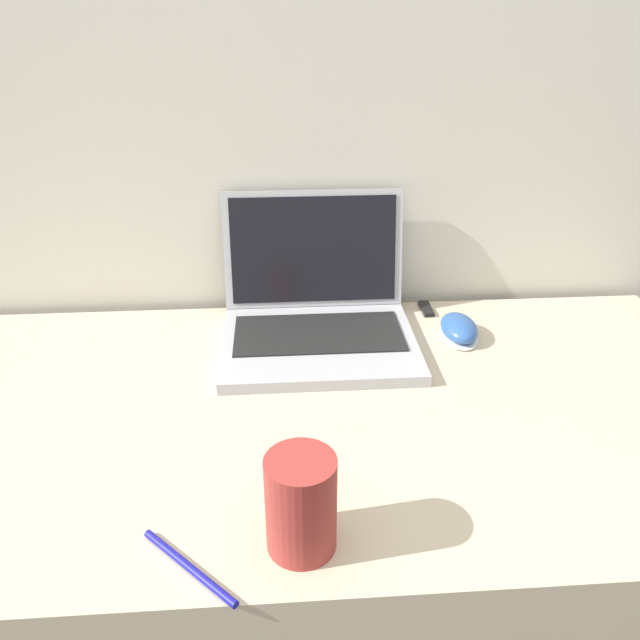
{
  "coord_description": "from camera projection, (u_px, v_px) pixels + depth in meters",
  "views": [
    {
      "loc": [
        0.0,
        -0.43,
        1.31
      ],
      "look_at": [
        0.07,
        0.46,
        0.84
      ],
      "focal_mm": 35.0,
      "sensor_mm": 36.0,
      "label": 1
    }
  ],
  "objects": [
    {
      "name": "wall_back",
      "position": [
        270.0,
        35.0,
        1.06
      ],
      "size": [
        7.0,
        0.04,
        2.5
      ],
      "color": "silver",
      "rests_on": "ground_plane"
    },
    {
      "name": "usb_stick",
      "position": [
        425.0,
        309.0,
        1.23
      ],
      "size": [
        0.02,
        0.06,
        0.01
      ],
      "color": "black",
      "rests_on": "desk"
    },
    {
      "name": "pen",
      "position": [
        187.0,
        567.0,
        0.67
      ],
      "size": [
        0.11,
        0.11,
        0.01
      ],
      "color": "#191999",
      "rests_on": "desk"
    },
    {
      "name": "desk",
      "position": [
        288.0,
        580.0,
        1.12
      ],
      "size": [
        1.48,
        0.69,
        0.76
      ],
      "color": "beige",
      "rests_on": "ground_plane"
    },
    {
      "name": "computer_mouse",
      "position": [
        458.0,
        329.0,
        1.13
      ],
      "size": [
        0.07,
        0.11,
        0.04
      ],
      "color": "white",
      "rests_on": "desk"
    },
    {
      "name": "drink_cup",
      "position": [
        299.0,
        503.0,
        0.68
      ],
      "size": [
        0.08,
        0.08,
        0.12
      ],
      "color": "#9E332D",
      "rests_on": "desk"
    },
    {
      "name": "laptop",
      "position": [
        316.0,
        312.0,
        1.12
      ],
      "size": [
        0.34,
        0.32,
        0.24
      ],
      "color": "#ADADB2",
      "rests_on": "desk"
    }
  ]
}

